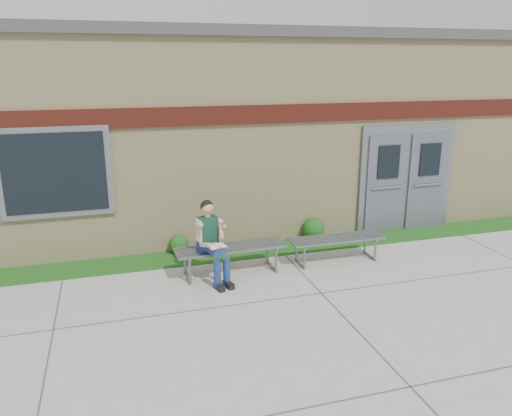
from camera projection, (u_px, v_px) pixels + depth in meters
name	position (u px, v px, depth m)	size (l,w,h in m)	color
ground	(272.00, 317.00, 7.22)	(80.00, 80.00, 0.00)	#9E9E99
grass_strip	(229.00, 253.00, 9.61)	(16.00, 0.80, 0.02)	#164D14
school_building	(196.00, 124.00, 12.14)	(16.20, 6.22, 4.20)	beige
bench_left	(231.00, 253.00, 8.61)	(1.93, 0.61, 0.49)	slate
bench_right	(336.00, 243.00, 9.16)	(1.76, 0.50, 0.46)	slate
girl	(212.00, 239.00, 8.23)	(0.54, 0.83, 1.37)	navy
shrub_mid	(179.00, 244.00, 9.53)	(0.36, 0.36, 0.36)	#164D14
shrub_east	(313.00, 229.00, 10.28)	(0.45, 0.45, 0.45)	#164D14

